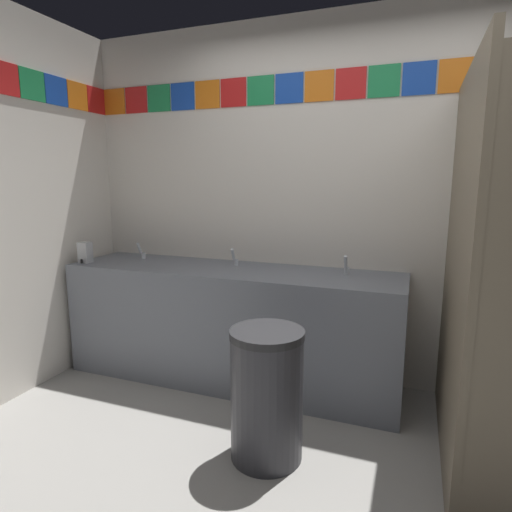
# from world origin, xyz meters

# --- Properties ---
(wall_back) EXTENTS (4.29, 0.09, 2.60)m
(wall_back) POSITION_xyz_m (0.00, 1.50, 1.31)
(wall_back) COLOR silver
(wall_back) RESTS_ON ground_plane
(vanity_counter) EXTENTS (2.44, 0.61, 0.85)m
(vanity_counter) POSITION_xyz_m (-0.87, 1.15, 0.43)
(vanity_counter) COLOR slate
(vanity_counter) RESTS_ON ground_plane
(faucet_left) EXTENTS (0.04, 0.10, 0.14)m
(faucet_left) POSITION_xyz_m (-1.69, 1.24, 0.90)
(faucet_left) COLOR silver
(faucet_left) RESTS_ON vanity_counter
(faucet_center) EXTENTS (0.04, 0.10, 0.14)m
(faucet_center) POSITION_xyz_m (-0.87, 1.24, 0.90)
(faucet_center) COLOR silver
(faucet_center) RESTS_ON vanity_counter
(faucet_right) EXTENTS (0.04, 0.10, 0.14)m
(faucet_right) POSITION_xyz_m (-0.06, 1.24, 0.90)
(faucet_right) COLOR silver
(faucet_right) RESTS_ON vanity_counter
(soap_dispenser) EXTENTS (0.09, 0.09, 0.16)m
(soap_dispenser) POSITION_xyz_m (-2.01, 0.97, 0.93)
(soap_dispenser) COLOR #B7BABF
(soap_dispenser) RESTS_ON vanity_counter
(stall_divider) EXTENTS (0.92, 1.32, 2.03)m
(stall_divider) POSITION_xyz_m (0.75, 0.55, 1.02)
(stall_divider) COLOR #726651
(stall_divider) RESTS_ON ground_plane
(trash_bin) EXTENTS (0.39, 0.39, 0.72)m
(trash_bin) POSITION_xyz_m (-0.32, 0.38, 0.36)
(trash_bin) COLOR #333338
(trash_bin) RESTS_ON ground_plane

